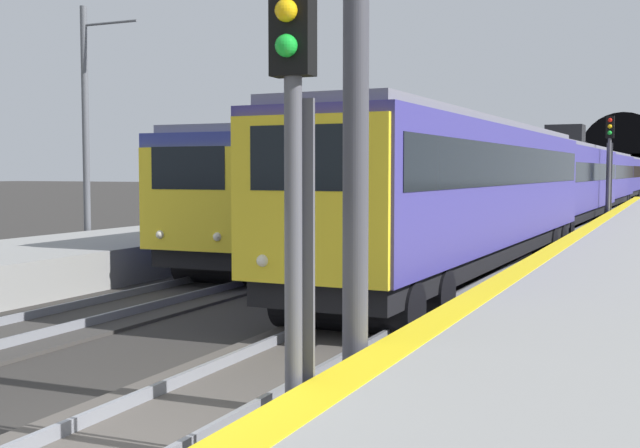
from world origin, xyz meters
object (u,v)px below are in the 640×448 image
Objects in this scene: catenary_mast_far at (368,150)px; railway_signal_mid at (609,161)px; train_adjacent_platform at (430,184)px; railway_signal_near at (294,164)px; train_main_approaching at (586,179)px; catenary_mast_near at (86,130)px.

railway_signal_mid is at bearing -108.54° from catenary_mast_far.
train_adjacent_platform is 28.88m from railway_signal_near.
railway_signal_near is at bearing 0.00° from railway_signal_mid.
catenary_mast_far is at bearing -147.54° from train_adjacent_platform.
train_main_approaching reaches higher than railway_signal_near.
railway_signal_mid is 0.68× the size of catenary_mast_near.
railway_signal_near is at bearing 13.59° from train_adjacent_platform.
railway_signal_mid is at bearing 14.51° from train_main_approaching.
catenary_mast_far is at bearing -0.02° from catenary_mast_near.
catenary_mast_near reaches higher than catenary_mast_far.
railway_signal_mid reaches higher than railway_signal_near.
train_adjacent_platform is at bearing -26.68° from catenary_mast_near.
railway_signal_mid is (6.21, -7.01, 1.03)m from train_adjacent_platform.
train_adjacent_platform is 13.16m from catenary_mast_far.
railway_signal_mid reaches higher than train_main_approaching.
train_adjacent_platform is at bearing -48.45° from railway_signal_mid.
train_main_approaching is at bearing -74.86° from catenary_mast_far.
catenary_mast_near is (-14.12, 7.10, 1.87)m from train_adjacent_platform.
railway_signal_mid is at bearing 131.08° from train_adjacent_platform.
train_adjacent_platform is at bearing -147.07° from catenary_mast_far.
catenary_mast_far reaches higher than railway_signal_near.
catenary_mast_near is (-28.38, 12.24, 1.78)m from train_main_approaching.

